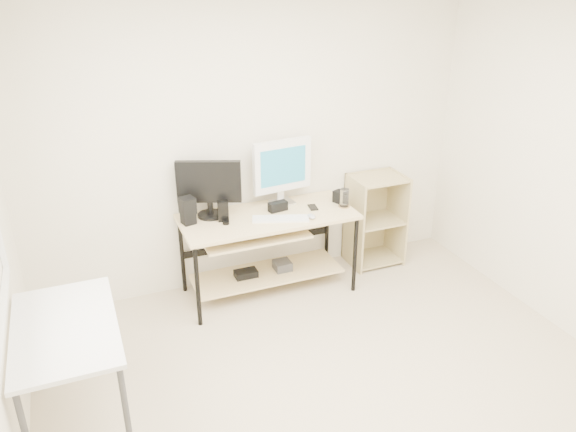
# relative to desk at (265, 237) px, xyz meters

# --- Properties ---
(room) EXTENTS (4.01, 4.01, 2.62)m
(room) POSITION_rel_desk_xyz_m (-0.11, -1.62, 0.78)
(room) COLOR beige
(room) RESTS_ON ground
(desk) EXTENTS (1.50, 0.65, 0.75)m
(desk) POSITION_rel_desk_xyz_m (0.00, 0.00, 0.00)
(desk) COLOR beige
(desk) RESTS_ON ground
(side_table) EXTENTS (0.60, 1.00, 0.75)m
(side_table) POSITION_rel_desk_xyz_m (-1.65, -1.06, 0.13)
(side_table) COLOR white
(side_table) RESTS_ON ground
(shelf_unit) EXTENTS (0.50, 0.40, 0.90)m
(shelf_unit) POSITION_rel_desk_xyz_m (1.18, 0.16, -0.09)
(shelf_unit) COLOR tan
(shelf_unit) RESTS_ON ground
(black_monitor) EXTENTS (0.52, 0.25, 0.49)m
(black_monitor) POSITION_rel_desk_xyz_m (-0.43, 0.16, 0.49)
(black_monitor) COLOR black
(black_monitor) RESTS_ON desk
(white_imac) EXTENTS (0.55, 0.18, 0.59)m
(white_imac) POSITION_rel_desk_xyz_m (0.24, 0.19, 0.55)
(white_imac) COLOR silver
(white_imac) RESTS_ON desk
(keyboard) EXTENTS (0.49, 0.28, 0.02)m
(keyboard) POSITION_rel_desk_xyz_m (0.09, -0.13, 0.22)
(keyboard) COLOR white
(keyboard) RESTS_ON desk
(mouse) EXTENTS (0.07, 0.10, 0.03)m
(mouse) POSITION_rel_desk_xyz_m (0.35, -0.20, 0.23)
(mouse) COLOR #B8B8BE
(mouse) RESTS_ON desk
(center_speaker) EXTENTS (0.17, 0.10, 0.08)m
(center_speaker) POSITION_rel_desk_xyz_m (0.14, 0.05, 0.25)
(center_speaker) COLOR black
(center_speaker) RESTS_ON desk
(speaker_left) EXTENTS (0.14, 0.14, 0.23)m
(speaker_left) POSITION_rel_desk_xyz_m (-0.64, 0.08, 0.33)
(speaker_left) COLOR black
(speaker_left) RESTS_ON desk
(speaker_right) EXTENTS (0.12, 0.12, 0.11)m
(speaker_right) POSITION_rel_desk_xyz_m (0.72, 0.02, 0.27)
(speaker_right) COLOR black
(speaker_right) RESTS_ON desk
(audio_controller) EXTENTS (0.10, 0.07, 0.18)m
(audio_controller) POSITION_rel_desk_xyz_m (-0.36, 0.03, 0.30)
(audio_controller) COLOR black
(audio_controller) RESTS_ON desk
(volume_puck) EXTENTS (0.07, 0.07, 0.02)m
(volume_puck) POSITION_rel_desk_xyz_m (-0.36, -0.04, 0.22)
(volume_puck) COLOR black
(volume_puck) RESTS_ON desk
(smartphone) EXTENTS (0.09, 0.14, 0.01)m
(smartphone) POSITION_rel_desk_xyz_m (0.45, -0.01, 0.22)
(smartphone) COLOR black
(smartphone) RESTS_ON desk
(coaster) EXTENTS (0.12, 0.12, 0.01)m
(coaster) POSITION_rel_desk_xyz_m (0.71, -0.09, 0.21)
(coaster) COLOR #A17A48
(coaster) RESTS_ON desk
(drinking_glass) EXTENTS (0.09, 0.09, 0.16)m
(drinking_glass) POSITION_rel_desk_xyz_m (0.71, -0.09, 0.30)
(drinking_glass) COLOR white
(drinking_glass) RESTS_ON coaster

